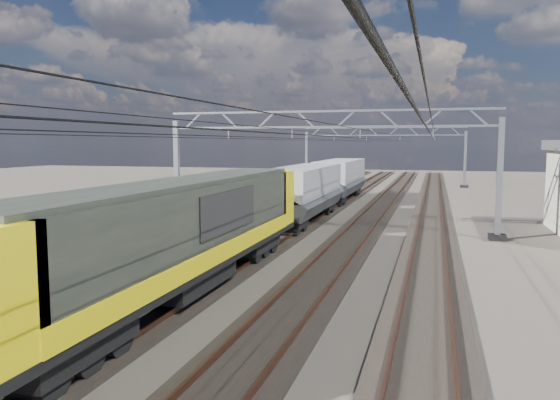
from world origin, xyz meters
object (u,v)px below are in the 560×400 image
(catenary_gantry_mid, at_px, (325,166))
(catenary_gantry_far, at_px, (383,154))
(hopper_wagon_mid, at_px, (340,176))
(hopper_wagon_lead, at_px, (304,189))
(locomotive, at_px, (182,230))

(catenary_gantry_mid, relative_size, catenary_gantry_far, 1.00)
(catenary_gantry_mid, height_order, hopper_wagon_mid, catenary_gantry_mid)
(hopper_wagon_lead, bearing_deg, hopper_wagon_mid, 90.00)
(catenary_gantry_mid, xyz_separation_m, catenary_gantry_far, (0.00, 36.00, 0.00))
(catenary_gantry_far, xyz_separation_m, hopper_wagon_mid, (-2.00, -18.81, -1.67))
(catenary_gantry_mid, distance_m, catenary_gantry_far, 36.00)
(catenary_gantry_mid, relative_size, locomotive, 0.94)
(locomotive, relative_size, hopper_wagon_mid, 1.62)
(catenary_gantry_far, bearing_deg, catenary_gantry_mid, -90.00)
(hopper_wagon_mid, bearing_deg, hopper_wagon_lead, -90.00)
(catenary_gantry_far, relative_size, hopper_wagon_lead, 1.53)
(catenary_gantry_mid, xyz_separation_m, locomotive, (-2.00, -14.70, -1.58))
(locomotive, distance_m, hopper_wagon_lead, 17.70)
(catenary_gantry_mid, xyz_separation_m, hopper_wagon_lead, (-2.00, 2.99, -1.67))
(catenary_gantry_mid, height_order, locomotive, catenary_gantry_mid)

